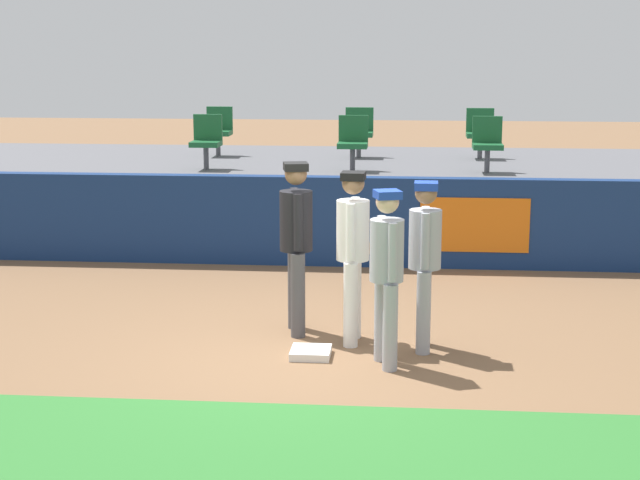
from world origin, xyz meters
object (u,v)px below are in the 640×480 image
object	(u,v)px
player_runner_visitor	(425,253)
seat_front_center	(353,140)
first_base	(311,353)
player_fielder_home	(353,245)
player_umpire	(296,235)
seat_back_right	(480,131)
player_coach_visitor	(387,265)
seat_front_left	(207,139)
seat_back_left	(219,128)
seat_front_right	(487,141)
seat_back_center	(359,130)

from	to	relation	value
player_runner_visitor	seat_front_center	xyz separation A→B (m)	(-1.03, 5.26, 0.62)
first_base	player_fielder_home	distance (m)	1.21
player_umpire	seat_front_center	size ratio (longest dim) A/B	2.22
player_umpire	seat_back_right	distance (m)	7.02
seat_back_right	player_coach_visitor	bearing A→B (deg)	-100.32
player_coach_visitor	player_runner_visitor	bearing A→B (deg)	129.29
player_umpire	seat_front_left	world-z (taller)	seat_front_left
player_fielder_home	seat_front_center	world-z (taller)	seat_front_center
seat_back_left	seat_front_right	distance (m)	4.81
seat_back_center	player_coach_visitor	bearing A→B (deg)	-85.06
seat_front_right	seat_front_center	bearing A→B (deg)	180.00
seat_back_left	seat_back_right	distance (m)	4.47
player_umpire	seat_back_left	xyz separation A→B (m)	(-2.09, 6.58, 0.55)
first_base	player_umpire	world-z (taller)	player_umpire
seat_back_right	seat_front_right	distance (m)	1.80
player_umpire	seat_front_center	bearing A→B (deg)	163.84
player_fielder_home	seat_front_left	distance (m)	5.71
player_umpire	seat_back_center	distance (m)	6.61
seat_back_center	seat_front_center	bearing A→B (deg)	-90.08
seat_back_center	seat_back_right	world-z (taller)	same
player_coach_visitor	seat_front_left	bearing A→B (deg)	-170.32
player_runner_visitor	player_umpire	bearing A→B (deg)	-108.07
player_fielder_home	seat_back_right	distance (m)	7.11
player_fielder_home	seat_front_center	xyz separation A→B (m)	(-0.30, 5.07, 0.59)
player_fielder_home	seat_front_right	bearing A→B (deg)	164.24
player_runner_visitor	seat_front_left	xyz separation A→B (m)	(-3.30, 5.26, 0.62)
player_fielder_home	seat_front_right	distance (m)	5.39
seat_back_left	seat_back_right	world-z (taller)	same
player_coach_visitor	seat_front_center	world-z (taller)	seat_front_center
player_fielder_home	seat_front_center	distance (m)	5.11
first_base	seat_back_center	distance (m)	7.58
seat_front_left	seat_back_left	xyz separation A→B (m)	(-0.16, 1.80, 0.00)
player_runner_visitor	seat_back_right	xyz separation A→B (m)	(1.01, 7.06, 0.62)
player_fielder_home	seat_front_right	world-z (taller)	seat_front_right
player_runner_visitor	seat_back_left	bearing A→B (deg)	-152.83
seat_back_right	seat_front_right	xyz separation A→B (m)	(-0.01, -1.80, -0.00)
first_base	seat_back_right	xyz separation A→B (m)	(2.14, 7.41, 1.59)
player_coach_visitor	seat_front_left	size ratio (longest dim) A/B	2.07
seat_front_left	player_runner_visitor	bearing A→B (deg)	-57.84
first_base	seat_back_left	world-z (taller)	seat_back_left
player_coach_visitor	player_umpire	xyz separation A→B (m)	(-0.99, 1.04, 0.07)
player_coach_visitor	player_umpire	size ratio (longest dim) A/B	0.93
player_umpire	seat_front_right	world-z (taller)	seat_front_right
seat_back_left	seat_front_right	size ratio (longest dim) A/B	1.00
player_umpire	seat_front_center	distance (m)	4.82
player_coach_visitor	seat_back_right	world-z (taller)	seat_back_right
seat_back_left	seat_front_center	bearing A→B (deg)	-36.57
player_fielder_home	seat_front_center	bearing A→B (deg)	-173.47
seat_back_left	seat_front_right	bearing A→B (deg)	-21.97
first_base	seat_front_left	size ratio (longest dim) A/B	0.48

